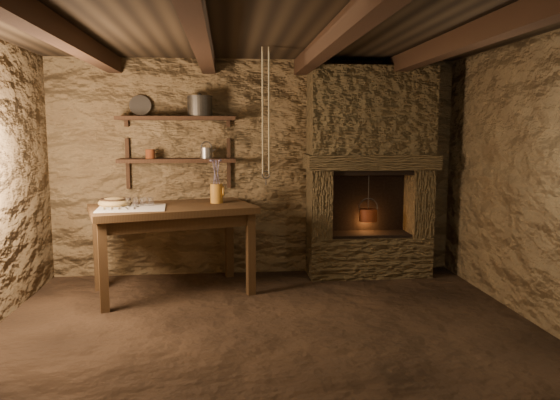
{
  "coord_description": "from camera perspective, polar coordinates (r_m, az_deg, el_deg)",
  "views": [
    {
      "loc": [
        -0.31,
        -4.13,
        1.62
      ],
      "look_at": [
        0.17,
        0.9,
        0.97
      ],
      "focal_mm": 35.0,
      "sensor_mm": 36.0,
      "label": 1
    }
  ],
  "objects": [
    {
      "name": "floor",
      "position": [
        4.44,
        -1.11,
        -14.1
      ],
      "size": [
        4.5,
        4.5,
        0.0
      ],
      "primitive_type": "plane",
      "color": "black",
      "rests_on": "ground"
    },
    {
      "name": "back_wall",
      "position": [
        6.15,
        -2.57,
        3.35
      ],
      "size": [
        4.5,
        0.04,
        2.4
      ],
      "primitive_type": "cube",
      "color": "#4C3923",
      "rests_on": "floor"
    },
    {
      "name": "front_wall",
      "position": [
        2.19,
        2.85,
        -3.75
      ],
      "size": [
        4.5,
        0.04,
        2.4
      ],
      "primitive_type": "cube",
      "color": "#4C3923",
      "rests_on": "floor"
    },
    {
      "name": "right_wall",
      "position": [
        4.88,
        26.26,
        1.59
      ],
      "size": [
        0.04,
        4.0,
        2.4
      ],
      "primitive_type": "cube",
      "color": "#4C3923",
      "rests_on": "floor"
    },
    {
      "name": "ceiling",
      "position": [
        4.21,
        -1.19,
        17.96
      ],
      "size": [
        4.5,
        4.0,
        0.04
      ],
      "primitive_type": "cube",
      "color": "black",
      "rests_on": "back_wall"
    },
    {
      "name": "beam_far_left",
      "position": [
        4.35,
        -22.14,
        15.9
      ],
      "size": [
        0.14,
        3.95,
        0.16
      ],
      "primitive_type": "cube",
      "color": "black",
      "rests_on": "ceiling"
    },
    {
      "name": "beam_mid_left",
      "position": [
        4.19,
        -8.33,
        16.7
      ],
      "size": [
        0.14,
        3.95,
        0.16
      ],
      "primitive_type": "cube",
      "color": "black",
      "rests_on": "ceiling"
    },
    {
      "name": "beam_mid_right",
      "position": [
        4.26,
        5.82,
        16.57
      ],
      "size": [
        0.14,
        3.95,
        0.16
      ],
      "primitive_type": "cube",
      "color": "black",
      "rests_on": "ceiling"
    },
    {
      "name": "beam_far_right",
      "position": [
        4.56,
        18.72,
        15.62
      ],
      "size": [
        0.14,
        3.95,
        0.16
      ],
      "primitive_type": "cube",
      "color": "black",
      "rests_on": "ceiling"
    },
    {
      "name": "shelf_lower",
      "position": [
        6.0,
        -10.65,
        4.1
      ],
      "size": [
        1.25,
        0.3,
        0.04
      ],
      "primitive_type": "cube",
      "color": "black",
      "rests_on": "back_wall"
    },
    {
      "name": "shelf_upper",
      "position": [
        5.99,
        -10.75,
        8.4
      ],
      "size": [
        1.25,
        0.3,
        0.04
      ],
      "primitive_type": "cube",
      "color": "black",
      "rests_on": "back_wall"
    },
    {
      "name": "hearth",
      "position": [
        6.11,
        9.35,
        3.49
      ],
      "size": [
        1.43,
        0.51,
        2.3
      ],
      "color": "#34291A",
      "rests_on": "floor"
    },
    {
      "name": "work_table",
      "position": [
        5.56,
        -11.13,
        -4.74
      ],
      "size": [
        1.73,
        1.29,
        0.88
      ],
      "rotation": [
        0.0,
        0.0,
        0.29
      ],
      "color": "#372413",
      "rests_on": "floor"
    },
    {
      "name": "linen_cloth",
      "position": [
        5.39,
        -15.24,
        -0.8
      ],
      "size": [
        0.67,
        0.56,
        0.01
      ],
      "primitive_type": "cube",
      "rotation": [
        0.0,
        0.0,
        0.09
      ],
      "color": "white",
      "rests_on": "work_table"
    },
    {
      "name": "pewter_cutlery_row",
      "position": [
        5.37,
        -15.28,
        -0.73
      ],
      "size": [
        0.54,
        0.25,
        0.01
      ],
      "primitive_type": null,
      "rotation": [
        0.0,
        0.0,
        0.09
      ],
      "color": "gray",
      "rests_on": "linen_cloth"
    },
    {
      "name": "drinking_glasses",
      "position": [
        5.5,
        -14.84,
        -0.17
      ],
      "size": [
        0.2,
        0.06,
        0.08
      ],
      "primitive_type": null,
      "color": "white",
      "rests_on": "linen_cloth"
    },
    {
      "name": "stoneware_jug",
      "position": [
        5.6,
        -6.62,
        1.67
      ],
      "size": [
        0.15,
        0.15,
        0.46
      ],
      "rotation": [
        0.0,
        0.0,
        0.22
      ],
      "color": "#A4691F",
      "rests_on": "work_table"
    },
    {
      "name": "wooden_bowl",
      "position": [
        5.58,
        -16.95,
        -0.27
      ],
      "size": [
        0.33,
        0.33,
        0.11
      ],
      "primitive_type": "ellipsoid",
      "rotation": [
        0.0,
        0.0,
        -0.09
      ],
      "color": "olive",
      "rests_on": "work_table"
    },
    {
      "name": "iron_stockpot",
      "position": [
        5.98,
        -8.37,
        9.59
      ],
      "size": [
        0.32,
        0.32,
        0.2
      ],
      "primitive_type": "cylinder",
      "rotation": [
        0.0,
        0.0,
        0.24
      ],
      "color": "#2C2A27",
      "rests_on": "shelf_upper"
    },
    {
      "name": "tin_pan",
      "position": [
        6.14,
        -14.39,
        9.53
      ],
      "size": [
        0.24,
        0.13,
        0.23
      ],
      "primitive_type": "cylinder",
      "rotation": [
        1.26,
        0.0,
        0.11
      ],
      "color": "gray",
      "rests_on": "shelf_upper"
    },
    {
      "name": "small_kettle",
      "position": [
        5.98,
        -7.7,
        4.89
      ],
      "size": [
        0.17,
        0.13,
        0.18
      ],
      "primitive_type": null,
      "rotation": [
        0.0,
        0.0,
        -0.02
      ],
      "color": "gray",
      "rests_on": "shelf_lower"
    },
    {
      "name": "rusty_tin",
      "position": [
        6.03,
        -13.41,
        4.7
      ],
      "size": [
        0.11,
        0.11,
        0.1
      ],
      "primitive_type": "cylinder",
      "rotation": [
        0.0,
        0.0,
        0.14
      ],
      "color": "#5B2512",
      "rests_on": "shelf_lower"
    },
    {
      "name": "red_pot",
      "position": [
        6.12,
        9.19,
        -1.47
      ],
      "size": [
        0.25,
        0.25,
        0.54
      ],
      "rotation": [
        0.0,
        0.0,
        -0.35
      ],
      "color": "maroon",
      "rests_on": "hearth"
    },
    {
      "name": "hanging_ropes",
      "position": [
        5.19,
        -1.5,
        9.27
      ],
      "size": [
        0.08,
        0.08,
        1.2
      ],
      "primitive_type": null,
      "color": "tan",
      "rests_on": "ceiling"
    }
  ]
}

